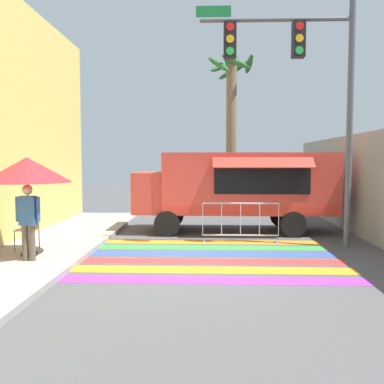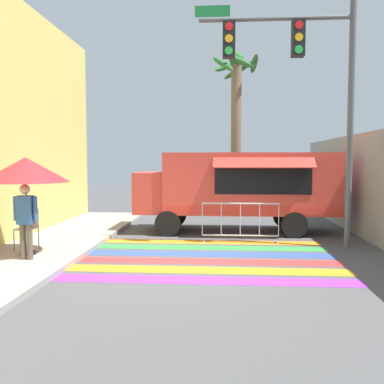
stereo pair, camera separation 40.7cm
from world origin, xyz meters
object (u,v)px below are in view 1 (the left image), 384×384
Objects in this scene: traffic_signal_pole at (301,74)px; patio_umbrella at (27,170)px; folding_chair at (28,225)px; barricade_front at (241,223)px; food_truck at (233,185)px; vendor_person at (28,218)px; palm_tree at (231,113)px.

patio_umbrella is (-6.41, -1.87, -2.44)m from traffic_signal_pole.
folding_chair is 0.46× the size of barricade_front.
barricade_front is (0.11, -1.81, -0.94)m from food_truck.
patio_umbrella is 1.13m from vendor_person.
food_truck reaches higher than folding_chair.
vendor_person is (0.20, -0.48, -1.00)m from patio_umbrella.
folding_chair is at bearing -169.80° from traffic_signal_pole.
food_truck is 3.81× the size of vendor_person.
traffic_signal_pole is 2.86× the size of patio_umbrella.
palm_tree is (-1.43, 6.53, -0.29)m from traffic_signal_pole.
food_truck is at bearing 21.65° from folding_chair.
traffic_signal_pole is 2.99× the size of barricade_front.
vendor_person reaches higher than folding_chair.
traffic_signal_pole is at bearing 16.31° from patio_umbrella.
vendor_person is at bearing -79.82° from folding_chair.
traffic_signal_pole is 6.69m from palm_tree.
palm_tree reaches higher than vendor_person.
palm_tree reaches higher than food_truck.
patio_umbrella is at bearing -120.62° from palm_tree.
palm_tree reaches higher than patio_umbrella.
food_truck is 6.25m from folding_chair.
food_truck is at bearing 93.62° from barricade_front.
traffic_signal_pole is 7.48m from vendor_person.
palm_tree is (4.78, 8.89, 3.15)m from vendor_person.
vendor_person is (-6.21, -2.36, -3.44)m from traffic_signal_pole.
food_truck is 0.98× the size of traffic_signal_pole.
traffic_signal_pole is 6.55× the size of folding_chair.
patio_umbrella is at bearing -163.69° from traffic_signal_pole.
patio_umbrella is at bearing 104.45° from vendor_person.
traffic_signal_pole reaches higher than barricade_front.
barricade_front is at bearing 23.29° from vendor_person.
palm_tree is at bearing 59.38° from patio_umbrella.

